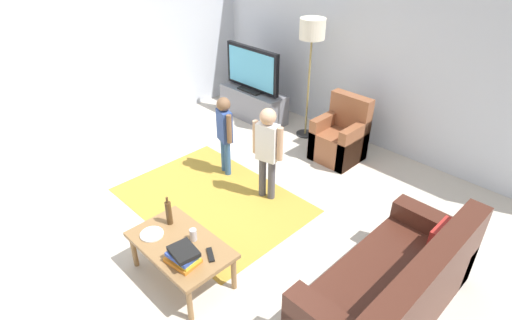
{
  "coord_description": "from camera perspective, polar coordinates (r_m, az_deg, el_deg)",
  "views": [
    {
      "loc": [
        2.8,
        -2.16,
        3.04
      ],
      "look_at": [
        0.0,
        0.6,
        0.65
      ],
      "focal_mm": 29.0,
      "sensor_mm": 36.0,
      "label": 1
    }
  ],
  "objects": [
    {
      "name": "plate",
      "position": [
        4.06,
        -14.17,
        -9.89
      ],
      "size": [
        0.22,
        0.22,
        0.02
      ],
      "color": "white",
      "rests_on": "coffee_table"
    },
    {
      "name": "floor_lamp",
      "position": [
        6.02,
        7.73,
        16.64
      ],
      "size": [
        0.36,
        0.36,
        1.78
      ],
      "color": "#262626",
      "rests_on": "ground"
    },
    {
      "name": "child_center",
      "position": [
        4.76,
        1.59,
        1.92
      ],
      "size": [
        0.39,
        0.19,
        1.18
      ],
      "color": "#4C4C59",
      "rests_on": "ground"
    },
    {
      "name": "wall_back",
      "position": [
        6.11,
        16.73,
        13.96
      ],
      "size": [
        6.0,
        0.12,
        2.7
      ],
      "primitive_type": "cube",
      "color": "silver",
      "rests_on": "ground"
    },
    {
      "name": "soda_can",
      "position": [
        3.9,
        -8.65,
        -10.16
      ],
      "size": [
        0.07,
        0.07,
        0.12
      ],
      "primitive_type": "cylinder",
      "color": "silver",
      "rests_on": "coffee_table"
    },
    {
      "name": "wall_left",
      "position": [
        6.42,
        -23.97,
        13.41
      ],
      "size": [
        0.12,
        6.0,
        2.7
      ],
      "primitive_type": "cube",
      "color": "silver",
      "rests_on": "ground"
    },
    {
      "name": "book_stack",
      "position": [
        3.69,
        -9.98,
        -12.92
      ],
      "size": [
        0.31,
        0.25,
        0.15
      ],
      "color": "orange",
      "rests_on": "coffee_table"
    },
    {
      "name": "armchair",
      "position": [
        5.9,
        11.65,
        2.91
      ],
      "size": [
        0.6,
        0.6,
        0.9
      ],
      "color": "brown",
      "rests_on": "ground"
    },
    {
      "name": "child_near_tv",
      "position": [
        5.28,
        -4.36,
        4.27
      ],
      "size": [
        0.35,
        0.19,
        1.08
      ],
      "color": "#33598C",
      "rests_on": "ground"
    },
    {
      "name": "couch",
      "position": [
        3.83,
        18.74,
        -16.81
      ],
      "size": [
        0.8,
        1.8,
        0.86
      ],
      "color": "#472319",
      "rests_on": "ground"
    },
    {
      "name": "area_rug",
      "position": [
        5.1,
        -6.05,
        -5.48
      ],
      "size": [
        2.2,
        1.6,
        0.01
      ],
      "primitive_type": "cube",
      "color": "#B28C33",
      "rests_on": "ground"
    },
    {
      "name": "bottle",
      "position": [
        4.08,
        -11.94,
        -7.12
      ],
      "size": [
        0.06,
        0.06,
        0.31
      ],
      "color": "#4C3319",
      "rests_on": "coffee_table"
    },
    {
      "name": "tv",
      "position": [
        6.75,
        -0.53,
        12.34
      ],
      "size": [
        1.1,
        0.28,
        0.71
      ],
      "color": "black",
      "rests_on": "tv_stand"
    },
    {
      "name": "coffee_table",
      "position": [
        3.96,
        -10.38,
        -11.75
      ],
      "size": [
        1.0,
        0.6,
        0.42
      ],
      "color": "olive",
      "rests_on": "ground"
    },
    {
      "name": "ground",
      "position": [
        4.67,
        -5.32,
        -9.55
      ],
      "size": [
        7.8,
        7.8,
        0.0
      ],
      "primitive_type": "plane",
      "color": "beige"
    },
    {
      "name": "tv_remote",
      "position": [
        3.77,
        -6.29,
        -12.86
      ],
      "size": [
        0.17,
        0.13,
        0.02
      ],
      "primitive_type": "cube",
      "rotation": [
        0.0,
        0.0,
        -0.51
      ],
      "color": "black",
      "rests_on": "coffee_table"
    },
    {
      "name": "tv_stand",
      "position": [
        6.98,
        -0.38,
        7.69
      ],
      "size": [
        1.2,
        0.44,
        0.5
      ],
      "color": "slate",
      "rests_on": "ground"
    }
  ]
}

